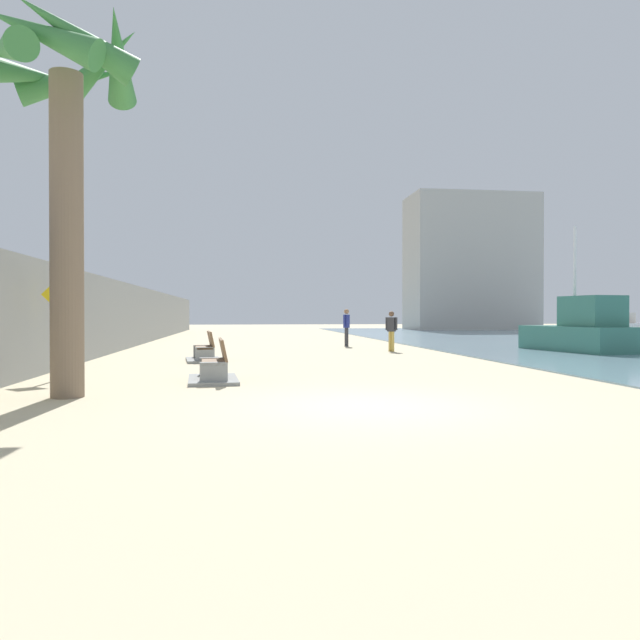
{
  "coord_description": "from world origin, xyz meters",
  "views": [
    {
      "loc": [
        -2.15,
        -9.78,
        1.55
      ],
      "look_at": [
        1.29,
        15.89,
        1.29
      ],
      "focal_mm": 33.52,
      "sensor_mm": 36.0,
      "label": 1
    }
  ],
  "objects_px": {
    "person_standing": "(346,324)",
    "boat_far_left": "(582,331)",
    "bench_near": "(214,371)",
    "pedestrian_sign": "(60,315)",
    "bench_far": "(204,354)",
    "palm_tree": "(65,115)",
    "person_walking": "(391,328)",
    "boat_mid_bay": "(609,325)"
  },
  "relations": [
    {
      "from": "palm_tree",
      "to": "pedestrian_sign",
      "type": "relative_size",
      "value": 2.98
    },
    {
      "from": "palm_tree",
      "to": "bench_near",
      "type": "relative_size",
      "value": 3.35
    },
    {
      "from": "person_standing",
      "to": "boat_far_left",
      "type": "distance_m",
      "value": 10.27
    },
    {
      "from": "bench_far",
      "to": "bench_near",
      "type": "bearing_deg",
      "value": -84.58
    },
    {
      "from": "bench_near",
      "to": "boat_mid_bay",
      "type": "distance_m",
      "value": 43.27
    },
    {
      "from": "palm_tree",
      "to": "person_standing",
      "type": "relative_size",
      "value": 4.06
    },
    {
      "from": "bench_near",
      "to": "person_standing",
      "type": "relative_size",
      "value": 1.21
    },
    {
      "from": "person_walking",
      "to": "boat_mid_bay",
      "type": "xyz_separation_m",
      "value": [
        23.48,
        20.87,
        -0.34
      ]
    },
    {
      "from": "palm_tree",
      "to": "boat_far_left",
      "type": "xyz_separation_m",
      "value": [
        16.95,
        10.94,
        -4.38
      ]
    },
    {
      "from": "bench_near",
      "to": "boat_far_left",
      "type": "height_order",
      "value": "boat_far_left"
    },
    {
      "from": "person_standing",
      "to": "boat_far_left",
      "type": "relative_size",
      "value": 0.34
    },
    {
      "from": "pedestrian_sign",
      "to": "palm_tree",
      "type": "bearing_deg",
      "value": -72.51
    },
    {
      "from": "person_walking",
      "to": "pedestrian_sign",
      "type": "relative_size",
      "value": 0.68
    },
    {
      "from": "bench_near",
      "to": "person_walking",
      "type": "bearing_deg",
      "value": 56.06
    },
    {
      "from": "palm_tree",
      "to": "boat_mid_bay",
      "type": "relative_size",
      "value": 1.27
    },
    {
      "from": "boat_mid_bay",
      "to": "boat_far_left",
      "type": "relative_size",
      "value": 1.1
    },
    {
      "from": "person_walking",
      "to": "pedestrian_sign",
      "type": "height_order",
      "value": "pedestrian_sign"
    },
    {
      "from": "person_standing",
      "to": "pedestrian_sign",
      "type": "relative_size",
      "value": 0.73
    },
    {
      "from": "person_standing",
      "to": "pedestrian_sign",
      "type": "xyz_separation_m",
      "value": [
        -9.23,
        -13.17,
        0.46
      ]
    },
    {
      "from": "person_standing",
      "to": "pedestrian_sign",
      "type": "distance_m",
      "value": 16.09
    },
    {
      "from": "bench_far",
      "to": "person_standing",
      "type": "relative_size",
      "value": 1.24
    },
    {
      "from": "boat_mid_bay",
      "to": "boat_far_left",
      "type": "bearing_deg",
      "value": -125.53
    },
    {
      "from": "bench_near",
      "to": "person_walking",
      "type": "xyz_separation_m",
      "value": [
        6.78,
        10.07,
        0.73
      ]
    },
    {
      "from": "bench_far",
      "to": "person_standing",
      "type": "height_order",
      "value": "person_standing"
    },
    {
      "from": "person_standing",
      "to": "bench_far",
      "type": "bearing_deg",
      "value": -127.55
    },
    {
      "from": "bench_far",
      "to": "boat_far_left",
      "type": "relative_size",
      "value": 0.43
    },
    {
      "from": "person_walking",
      "to": "boat_mid_bay",
      "type": "distance_m",
      "value": 31.41
    },
    {
      "from": "bench_far",
      "to": "person_standing",
      "type": "xyz_separation_m",
      "value": [
        6.18,
        8.04,
        0.82
      ]
    },
    {
      "from": "bench_near",
      "to": "pedestrian_sign",
      "type": "height_order",
      "value": "pedestrian_sign"
    },
    {
      "from": "boat_far_left",
      "to": "pedestrian_sign",
      "type": "bearing_deg",
      "value": -156.63
    },
    {
      "from": "bench_far",
      "to": "person_standing",
      "type": "bearing_deg",
      "value": 52.45
    },
    {
      "from": "boat_mid_bay",
      "to": "bench_near",
      "type": "bearing_deg",
      "value": -134.37
    },
    {
      "from": "pedestrian_sign",
      "to": "boat_far_left",
      "type": "bearing_deg",
      "value": 23.37
    },
    {
      "from": "palm_tree",
      "to": "bench_far",
      "type": "height_order",
      "value": "palm_tree"
    },
    {
      "from": "palm_tree",
      "to": "boat_far_left",
      "type": "height_order",
      "value": "palm_tree"
    },
    {
      "from": "bench_far",
      "to": "boat_mid_bay",
      "type": "xyz_separation_m",
      "value": [
        30.83,
        24.93,
        0.4
      ]
    },
    {
      "from": "bench_far",
      "to": "person_standing",
      "type": "distance_m",
      "value": 10.17
    },
    {
      "from": "boat_mid_bay",
      "to": "pedestrian_sign",
      "type": "bearing_deg",
      "value": -138.42
    },
    {
      "from": "boat_far_left",
      "to": "bench_far",
      "type": "bearing_deg",
      "value": -170.0
    },
    {
      "from": "bench_near",
      "to": "pedestrian_sign",
      "type": "bearing_deg",
      "value": 166.45
    },
    {
      "from": "palm_tree",
      "to": "bench_far",
      "type": "bearing_deg",
      "value": 76.15
    },
    {
      "from": "person_standing",
      "to": "boat_far_left",
      "type": "height_order",
      "value": "boat_far_left"
    }
  ]
}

